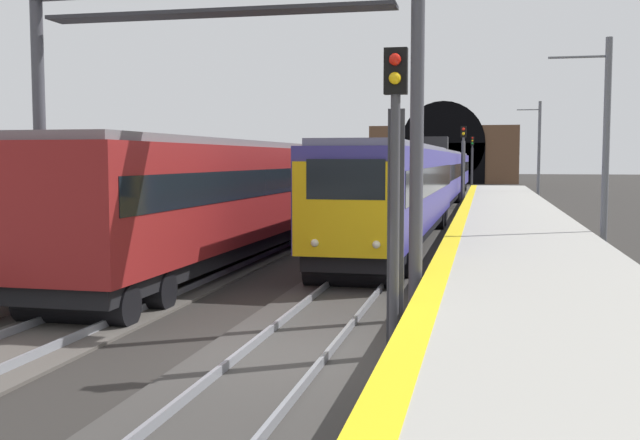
# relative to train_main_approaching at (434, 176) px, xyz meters

# --- Properties ---
(ground_plane) EXTENTS (320.00, 320.00, 0.00)m
(ground_plane) POSITION_rel_train_main_approaching_xyz_m (-37.85, -0.00, -2.24)
(ground_plane) COLOR #282623
(platform_right) EXTENTS (112.00, 4.57, 1.05)m
(platform_right) POSITION_rel_train_main_approaching_xyz_m (-37.85, -4.36, -1.71)
(platform_right) COLOR #9E9B93
(platform_right) RESTS_ON ground_plane
(platform_right_edge_strip) EXTENTS (112.00, 0.50, 0.01)m
(platform_right_edge_strip) POSITION_rel_train_main_approaching_xyz_m (-37.85, -2.32, -1.18)
(platform_right_edge_strip) COLOR yellow
(platform_right_edge_strip) RESTS_ON platform_right
(track_main_line) EXTENTS (160.00, 3.18, 0.21)m
(track_main_line) POSITION_rel_train_main_approaching_xyz_m (-37.85, -0.00, -2.20)
(track_main_line) COLOR #383533
(track_main_line) RESTS_ON ground_plane
(track_adjacent_line) EXTENTS (160.00, 2.63, 0.21)m
(track_adjacent_line) POSITION_rel_train_main_approaching_xyz_m (-37.85, 4.80, -2.20)
(track_adjacent_line) COLOR #4C4742
(track_adjacent_line) RESTS_ON ground_plane
(train_main_approaching) EXTENTS (63.79, 3.05, 4.82)m
(train_main_approaching) POSITION_rel_train_main_approaching_xyz_m (0.00, 0.00, 0.00)
(train_main_approaching) COLOR navy
(train_main_approaching) RESTS_ON ground_plane
(train_adjacent_platform) EXTENTS (57.92, 3.02, 3.96)m
(train_adjacent_platform) POSITION_rel_train_main_approaching_xyz_m (-8.06, 4.80, 0.02)
(train_adjacent_platform) COLOR maroon
(train_adjacent_platform) RESTS_ON ground_plane
(railway_signal_near) EXTENTS (0.39, 0.38, 5.20)m
(railway_signal_near) POSITION_rel_train_main_approaching_xyz_m (-37.60, -1.79, 0.81)
(railway_signal_near) COLOR #38383D
(railway_signal_near) RESTS_ON ground_plane
(railway_signal_mid) EXTENTS (0.39, 0.38, 5.56)m
(railway_signal_mid) POSITION_rel_train_main_approaching_xyz_m (1.61, -1.79, 1.00)
(railway_signal_mid) COLOR #4C4C54
(railway_signal_mid) RESTS_ON ground_plane
(railway_signal_far) EXTENTS (0.39, 0.38, 5.90)m
(railway_signal_far) POSITION_rel_train_main_approaching_xyz_m (37.09, -1.79, 1.29)
(railway_signal_far) COLOR #38383D
(railway_signal_far) RESTS_ON ground_plane
(overhead_signal_gantry) EXTENTS (0.70, 8.82, 7.30)m
(overhead_signal_gantry) POSITION_rel_train_main_approaching_xyz_m (-34.55, 2.40, 3.27)
(overhead_signal_gantry) COLOR #3F3F47
(overhead_signal_gantry) RESTS_ON ground_plane
(tunnel_portal) EXTENTS (2.23, 20.08, 11.24)m
(tunnel_portal) POSITION_rel_train_main_approaching_xyz_m (54.58, 2.40, 1.73)
(tunnel_portal) COLOR brown
(tunnel_portal) RESTS_ON ground_plane
(catenary_mast_near) EXTENTS (0.22, 1.97, 7.26)m
(catenary_mast_near) POSITION_rel_train_main_approaching_xyz_m (-24.22, -7.01, 1.49)
(catenary_mast_near) COLOR #595B60
(catenary_mast_near) RESTS_ON ground_plane
(catenary_mast_far) EXTENTS (0.22, 1.73, 7.53)m
(catenary_mast_far) POSITION_rel_train_main_approaching_xyz_m (7.14, -7.02, 1.61)
(catenary_mast_far) COLOR #595B60
(catenary_mast_far) RESTS_ON ground_plane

